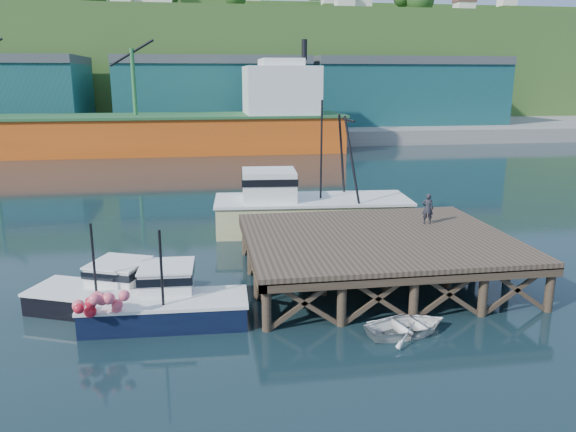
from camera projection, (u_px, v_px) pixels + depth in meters
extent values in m
plane|color=black|center=(259.00, 285.00, 25.43)|extent=(300.00, 300.00, 0.00)
cube|color=brown|center=(377.00, 238.00, 25.79)|extent=(12.00, 10.00, 0.25)
cube|color=#473828|center=(416.00, 279.00, 21.20)|extent=(12.00, 0.30, 0.35)
cylinder|color=#473828|center=(267.00, 311.00, 20.71)|extent=(0.36, 0.36, 2.60)
cylinder|color=#473828|center=(549.00, 293.00, 22.43)|extent=(0.36, 0.36, 2.60)
cylinder|color=#473828|center=(245.00, 240.00, 29.72)|extent=(0.36, 0.36, 2.60)
cylinder|color=#473828|center=(448.00, 231.00, 31.44)|extent=(0.36, 0.36, 2.60)
cube|color=gray|center=(214.00, 128.00, 92.30)|extent=(160.00, 40.00, 2.00)
cube|color=#1B5A58|center=(213.00, 95.00, 86.18)|extent=(28.00, 16.00, 9.00)
cube|color=#1B5A58|center=(400.00, 94.00, 90.73)|extent=(30.00, 16.00, 9.00)
cube|color=#E45715|center=(120.00, 135.00, 69.10)|extent=(55.00, 9.50, 4.40)
cube|color=#26592D|center=(119.00, 116.00, 68.55)|extent=(55.50, 10.00, 0.30)
cube|color=silver|center=(281.00, 91.00, 70.85)|extent=(9.00, 9.00, 6.00)
cube|color=silver|center=(281.00, 64.00, 70.06)|extent=(5.00, 7.00, 1.20)
cylinder|color=black|center=(304.00, 50.00, 70.11)|extent=(0.70, 0.70, 2.50)
cube|color=#2D511E|center=(208.00, 68.00, 118.65)|extent=(220.00, 50.00, 22.00)
cube|color=black|center=(166.00, 312.00, 21.36)|extent=(6.20, 2.47, 0.95)
cube|color=silver|center=(165.00, 300.00, 21.24)|extent=(6.32, 2.51, 0.13)
cube|color=silver|center=(167.00, 279.00, 22.19)|extent=(2.07, 2.07, 0.95)
cube|color=black|center=(167.00, 274.00, 22.14)|extent=(2.19, 2.19, 0.32)
cylinder|color=black|center=(161.00, 269.00, 20.30)|extent=(0.10, 0.10, 2.95)
cube|color=black|center=(106.00, 302.00, 22.42)|extent=(6.51, 4.44, 0.85)
cube|color=silver|center=(105.00, 292.00, 22.31)|extent=(6.64, 4.53, 0.11)
cube|color=silver|center=(119.00, 273.00, 23.25)|extent=(2.66, 2.66, 0.85)
cube|color=black|center=(119.00, 269.00, 23.20)|extent=(2.80, 2.80, 0.28)
cylinder|color=black|center=(94.00, 261.00, 21.38)|extent=(0.10, 0.10, 3.01)
sphere|color=#EE576A|center=(88.00, 315.00, 19.72)|extent=(0.39, 0.39, 0.39)
sphere|color=#EE576A|center=(114.00, 307.00, 19.99)|extent=(0.39, 0.39, 0.39)
sphere|color=red|center=(100.00, 308.00, 19.43)|extent=(0.39, 0.39, 0.39)
cube|color=beige|center=(312.00, 215.00, 34.36)|extent=(11.83, 4.85, 1.89)
cube|color=silver|center=(312.00, 199.00, 34.12)|extent=(12.05, 5.08, 0.16)
cube|color=silver|center=(269.00, 186.00, 33.50)|extent=(3.37, 3.17, 1.89)
cube|color=black|center=(269.00, 179.00, 33.40)|extent=(3.48, 3.28, 0.42)
cylinder|color=black|center=(321.00, 154.00, 33.53)|extent=(0.12, 0.12, 6.30)
imported|color=white|center=(407.00, 326.00, 20.53)|extent=(3.56, 2.85, 0.66)
imported|color=black|center=(428.00, 209.00, 27.62)|extent=(0.65, 0.55, 1.52)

